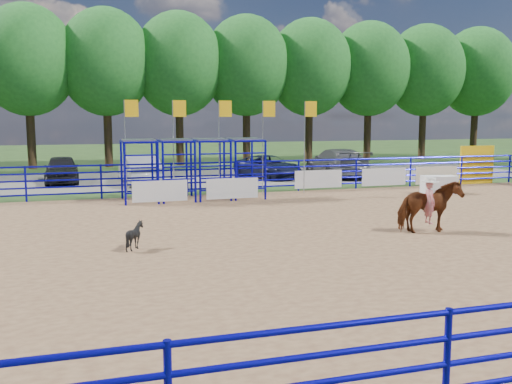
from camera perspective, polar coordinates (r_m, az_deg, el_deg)
ground at (r=16.78m, az=6.98°, el=-4.60°), size 120.00×120.00×0.00m
arena_dirt at (r=16.78m, az=6.98°, el=-4.56°), size 30.00×20.00×0.02m
gravel_strip at (r=32.87m, az=-5.04°, el=1.41°), size 40.00×10.00×0.01m
announcer_table at (r=27.25m, az=17.84°, el=0.70°), size 1.63×0.97×0.82m
horse_and_rider at (r=17.97m, az=16.94°, el=-1.20°), size 1.91×0.93×2.32m
calf at (r=15.47m, az=-12.03°, el=-4.28°), size 0.80×0.74×0.74m
car_a at (r=32.01m, az=-18.86°, el=2.18°), size 1.79×4.28×1.45m
car_b at (r=30.26m, az=-11.56°, el=2.19°), size 1.94×4.66×1.50m
car_c at (r=32.70m, az=1.20°, el=2.55°), size 3.42×5.05×1.28m
car_d at (r=33.80m, az=8.06°, el=2.95°), size 2.61×5.79×1.65m
perimeter_fence at (r=16.64m, az=7.02°, el=-2.07°), size 30.10×20.10×1.50m
chute_assembly at (r=24.41m, az=-5.51°, el=2.23°), size 19.32×2.41×4.20m
treeline at (r=41.73m, az=-7.77°, el=13.04°), size 56.40×6.40×11.24m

